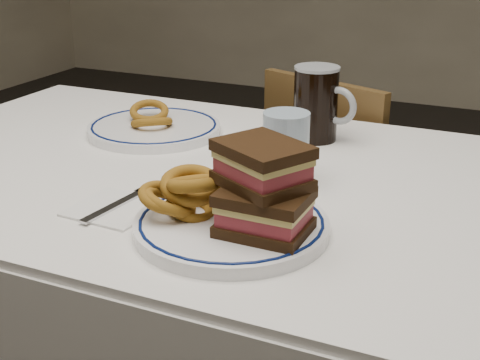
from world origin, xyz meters
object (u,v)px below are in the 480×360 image
at_px(main_plate, 231,225).
at_px(beer_mug, 317,103).
at_px(reuben_sandwich, 264,188).
at_px(chair_far, 341,206).
at_px(far_plate, 154,128).

height_order(main_plate, beer_mug, beer_mug).
height_order(reuben_sandwich, beer_mug, beer_mug).
relative_size(main_plate, beer_mug, 1.88).
relative_size(chair_far, beer_mug, 5.22).
bearing_deg(reuben_sandwich, chair_far, 97.78).
distance_m(chair_far, beer_mug, 0.54).
distance_m(main_plate, beer_mug, 0.48).
distance_m(reuben_sandwich, far_plate, 0.57).
distance_m(reuben_sandwich, beer_mug, 0.49).
height_order(reuben_sandwich, far_plate, reuben_sandwich).
bearing_deg(beer_mug, far_plate, -162.84).
bearing_deg(chair_far, reuben_sandwich, -82.22).
relative_size(main_plate, far_plate, 1.02).
height_order(chair_far, main_plate, chair_far).
bearing_deg(main_plate, chair_far, 94.20).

